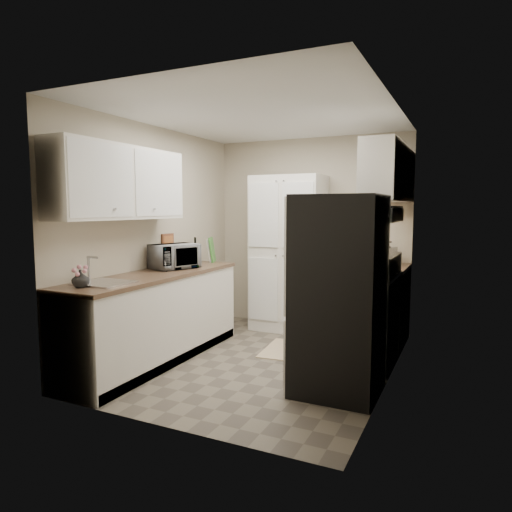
{
  "coord_description": "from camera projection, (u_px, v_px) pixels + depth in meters",
  "views": [
    {
      "loc": [
        1.94,
        -4.19,
        1.59
      ],
      "look_at": [
        -0.11,
        0.15,
        1.08
      ],
      "focal_mm": 32.0,
      "sensor_mm": 36.0,
      "label": 1
    }
  ],
  "objects": [
    {
      "name": "ground",
      "position": [
        260.0,
        361.0,
        4.76
      ],
      "size": [
        3.2,
        3.2,
        0.0
      ],
      "primitive_type": "plane",
      "color": "#665B4C",
      "rests_on": "ground"
    },
    {
      "name": "room_shell",
      "position": [
        258.0,
        204.0,
        4.58
      ],
      "size": [
        2.64,
        3.24,
        2.52
      ],
      "color": "#B0A38E",
      "rests_on": "ground"
    },
    {
      "name": "pantry_cabinet",
      "position": [
        288.0,
        254.0,
        5.92
      ],
      "size": [
        0.9,
        0.55,
        2.0
      ],
      "primitive_type": "cube",
      "color": "silver",
      "rests_on": "ground"
    },
    {
      "name": "base_cabinet_left",
      "position": [
        156.0,
        319.0,
        4.74
      ],
      "size": [
        0.6,
        2.3,
        0.88
      ],
      "primitive_type": "cube",
      "color": "silver",
      "rests_on": "ground"
    },
    {
      "name": "countertop_left",
      "position": [
        155.0,
        275.0,
        4.69
      ],
      "size": [
        0.63,
        2.33,
        0.04
      ],
      "primitive_type": "cube",
      "color": "brown",
      "rests_on": "base_cabinet_left"
    },
    {
      "name": "base_cabinet_right",
      "position": [
        378.0,
        306.0,
        5.36
      ],
      "size": [
        0.6,
        0.8,
        0.88
      ],
      "primitive_type": "cube",
      "color": "silver",
      "rests_on": "ground"
    },
    {
      "name": "countertop_right",
      "position": [
        379.0,
        267.0,
        5.31
      ],
      "size": [
        0.63,
        0.83,
        0.04
      ],
      "primitive_type": "cube",
      "color": "brown",
      "rests_on": "base_cabinet_right"
    },
    {
      "name": "electric_range",
      "position": [
        362.0,
        318.0,
        4.64
      ],
      "size": [
        0.71,
        0.78,
        1.13
      ],
      "color": "#B7B7BC",
      "rests_on": "ground"
    },
    {
      "name": "refrigerator",
      "position": [
        339.0,
        295.0,
        3.9
      ],
      "size": [
        0.7,
        0.72,
        1.7
      ],
      "primitive_type": "cube",
      "color": "#B7B7BC",
      "rests_on": "ground"
    },
    {
      "name": "microwave",
      "position": [
        174.0,
        256.0,
        5.04
      ],
      "size": [
        0.49,
        0.58,
        0.27
      ],
      "primitive_type": "imported",
      "rotation": [
        0.0,
        0.0,
        1.22
      ],
      "color": "#ACACB0",
      "rests_on": "countertop_left"
    },
    {
      "name": "wine_bottle",
      "position": [
        195.0,
        252.0,
        5.49
      ],
      "size": [
        0.07,
        0.07,
        0.29
      ],
      "primitive_type": "cylinder",
      "color": "black",
      "rests_on": "countertop_left"
    },
    {
      "name": "flower_vase",
      "position": [
        81.0,
        279.0,
        3.85
      ],
      "size": [
        0.17,
        0.17,
        0.15
      ],
      "primitive_type": "imported",
      "rotation": [
        0.0,
        0.0,
        0.19
      ],
      "color": "white",
      "rests_on": "countertop_left"
    },
    {
      "name": "cutting_board",
      "position": [
        212.0,
        250.0,
        5.67
      ],
      "size": [
        0.11,
        0.24,
        0.31
      ],
      "primitive_type": "cube",
      "rotation": [
        0.0,
        0.0,
        0.4
      ],
      "color": "#428934",
      "rests_on": "countertop_left"
    },
    {
      "name": "toaster_oven",
      "position": [
        379.0,
        256.0,
        5.41
      ],
      "size": [
        0.39,
        0.44,
        0.21
      ],
      "primitive_type": "cube",
      "rotation": [
        0.0,
        0.0,
        -0.33
      ],
      "color": "#B2B2B7",
      "rests_on": "countertop_right"
    },
    {
      "name": "fruit_basket",
      "position": [
        381.0,
        243.0,
        5.38
      ],
      "size": [
        0.26,
        0.26,
        0.11
      ],
      "primitive_type": null,
      "rotation": [
        0.0,
        0.0,
        0.02
      ],
      "color": "#DF450B",
      "rests_on": "toaster_oven"
    },
    {
      "name": "kitchen_mat",
      "position": [
        286.0,
        349.0,
        5.13
      ],
      "size": [
        0.53,
        0.78,
        0.01
      ],
      "primitive_type": "cube",
      "rotation": [
        0.0,
        0.0,
        0.09
      ],
      "color": "beige",
      "rests_on": "ground"
    }
  ]
}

